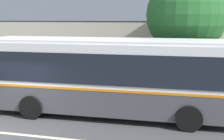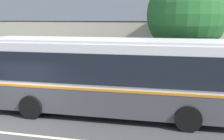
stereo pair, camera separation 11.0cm
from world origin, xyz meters
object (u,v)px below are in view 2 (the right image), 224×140
bench_down_street (100,86)px  street_tree_primary (187,15)px  transit_bus (108,75)px  bench_by_building (30,80)px

bench_down_street → street_tree_primary: 5.87m
bench_down_street → street_tree_primary: street_tree_primary is taller
street_tree_primary → transit_bus: bearing=-130.5°
bench_by_building → street_tree_primary: bearing=5.6°
bench_by_building → transit_bus: bearing=-28.4°
bench_by_building → bench_down_street: size_ratio=1.15×
bench_by_building → bench_down_street: bearing=-5.0°
bench_by_building → bench_down_street: same height
bench_by_building → bench_down_street: (4.40, -0.38, -0.01)m
bench_by_building → street_tree_primary: (8.72, 0.86, 3.76)m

